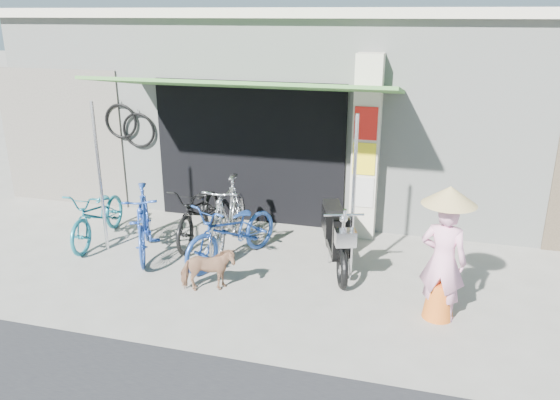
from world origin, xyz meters
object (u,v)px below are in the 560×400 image
(nun, at_px, (444,255))
(bike_blue, at_px, (143,222))
(bike_teal, at_px, (98,215))
(moped, at_px, (335,235))
(bike_silver, at_px, (228,215))
(bike_black, at_px, (199,212))
(bike_navy, at_px, (233,231))
(street_dog, at_px, (208,270))

(nun, bearing_deg, bike_blue, 2.83)
(bike_teal, bearing_deg, moped, -4.65)
(bike_blue, distance_m, bike_silver, 1.30)
(bike_black, height_order, bike_navy, bike_navy)
(bike_teal, bearing_deg, bike_navy, -10.23)
(bike_black, height_order, bike_silver, bike_silver)
(bike_navy, distance_m, nun, 3.14)
(bike_black, relative_size, bike_navy, 1.00)
(bike_black, xyz_separation_m, street_dog, (0.82, -1.63, -0.17))
(bike_navy, height_order, street_dog, bike_navy)
(bike_silver, bearing_deg, moped, -8.28)
(bike_navy, relative_size, street_dog, 2.51)
(bike_black, relative_size, street_dog, 2.50)
(bike_blue, bearing_deg, nun, -34.85)
(bike_blue, xyz_separation_m, bike_navy, (1.42, 0.11, -0.04))
(moped, xyz_separation_m, nun, (1.49, -1.13, 0.36))
(bike_silver, bearing_deg, bike_teal, -177.10)
(bike_teal, bearing_deg, bike_black, 11.49)
(bike_teal, height_order, street_dog, bike_teal)
(bike_blue, xyz_separation_m, nun, (4.42, -0.74, 0.32))
(nun, bearing_deg, bike_navy, -3.47)
(bike_black, bearing_deg, bike_teal, -165.19)
(bike_navy, height_order, nun, nun)
(bike_teal, distance_m, bike_silver, 2.18)
(moped, bearing_deg, bike_blue, 169.68)
(bike_black, bearing_deg, bike_silver, -25.79)
(bike_black, bearing_deg, bike_navy, -41.96)
(street_dog, bearing_deg, bike_teal, 41.79)
(bike_blue, relative_size, bike_black, 0.96)
(bike_teal, xyz_separation_m, bike_navy, (2.39, -0.16, 0.03))
(bike_blue, distance_m, moped, 2.95)
(bike_teal, xyz_separation_m, moped, (3.89, 0.12, 0.03))
(bike_blue, relative_size, bike_navy, 0.95)
(street_dog, distance_m, moped, 1.97)
(bike_black, distance_m, moped, 2.36)
(bike_blue, relative_size, street_dog, 2.39)
(bike_teal, height_order, bike_black, bike_black)
(bike_navy, relative_size, moped, 1.00)
(street_dog, bearing_deg, nun, -110.53)
(bike_black, relative_size, bike_silver, 0.97)
(bike_navy, bearing_deg, bike_teal, -159.16)
(moped, bearing_deg, street_dog, -158.30)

